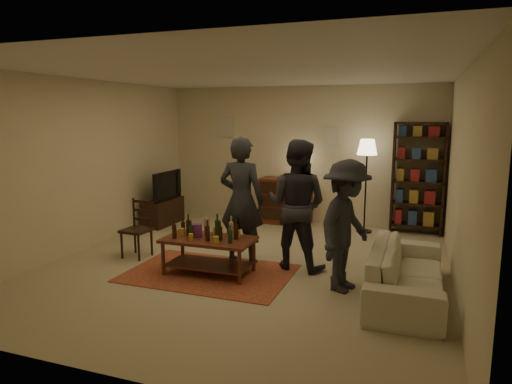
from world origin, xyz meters
The scene contains 13 objects.
floor centered at (0.00, 0.00, 0.00)m, with size 6.00×6.00×0.00m, color #C6B793.
room_shell centered at (-0.65, 2.98, 1.81)m, with size 6.00×6.00×6.00m.
rug centered at (-0.35, -0.48, 0.01)m, with size 2.20×1.50×0.01m, color maroon.
coffee_table centered at (-0.35, -0.47, 0.43)m, with size 1.23×0.68×0.84m.
dining_chair centered at (-1.70, -0.12, 0.47)m, with size 0.41×0.41×0.89m.
tv_stand centered at (-2.44, 1.80, 0.38)m, with size 0.40×1.00×1.06m.
dresser centered at (-0.19, 2.71, 0.48)m, with size 1.00×0.50×1.36m.
bookshelf centered at (2.25, 2.78, 1.03)m, with size 0.90×0.34×2.02m.
floor_lamp centered at (1.36, 2.53, 1.45)m, with size 0.36×0.36×1.71m.
sofa centered at (2.20, -0.40, 0.30)m, with size 2.08×0.81×0.61m, color beige.
person_left centered at (-0.11, 0.13, 0.92)m, with size 0.67×0.44×1.84m, color #27282E.
person_right centered at (0.70, 0.17, 0.91)m, with size 0.88×0.69×1.81m, color #2A2931.
person_by_sofa centered at (1.48, -0.43, 0.81)m, with size 1.05×0.60×1.62m, color #27282F.
Camera 1 is at (2.28, -5.85, 2.14)m, focal length 32.00 mm.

